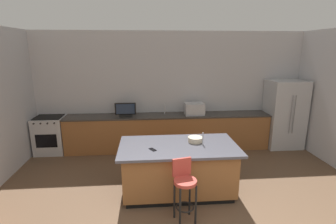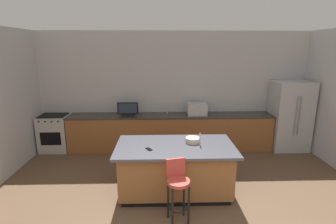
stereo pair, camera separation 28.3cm
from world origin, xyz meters
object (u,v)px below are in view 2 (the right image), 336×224
object	(u,v)px
kitchen_island	(175,169)
refrigerator	(289,116)
tv_monitor	(128,110)
cell_phone	(149,149)
microwave	(197,109)
fruit_bowl	(193,140)
range_oven	(55,133)
bar_stool_center	(178,186)

from	to	relation	value
kitchen_island	refrigerator	distance (m)	3.66
tv_monitor	cell_phone	distance (m)	2.28
kitchen_island	refrigerator	size ratio (longest dim) A/B	1.18
tv_monitor	cell_phone	bearing A→B (deg)	-74.50
refrigerator	microwave	size ratio (longest dim) A/B	3.65
refrigerator	tv_monitor	bearing A→B (deg)	179.89
microwave	tv_monitor	bearing A→B (deg)	-178.28
fruit_bowl	cell_phone	world-z (taller)	fruit_bowl
tv_monitor	cell_phone	size ratio (longest dim) A/B	3.40
tv_monitor	cell_phone	xyz separation A→B (m)	(0.61, -2.19, -0.15)
cell_phone	range_oven	bearing A→B (deg)	106.65
kitchen_island	microwave	xyz separation A→B (m)	(0.66, 2.08, 0.59)
fruit_bowl	range_oven	bearing A→B (deg)	149.20
tv_monitor	fruit_bowl	xyz separation A→B (m)	(1.38, -1.88, -0.11)
microwave	tv_monitor	xyz separation A→B (m)	(-1.72, -0.05, 0.01)
bar_stool_center	cell_phone	bearing A→B (deg)	112.45
refrigerator	range_oven	size ratio (longest dim) A/B	1.89
refrigerator	tv_monitor	size ratio (longest dim) A/B	3.43
range_oven	fruit_bowl	size ratio (longest dim) A/B	3.54
bar_stool_center	fruit_bowl	xyz separation A→B (m)	(0.33, 0.93, 0.37)
kitchen_island	bar_stool_center	distance (m)	0.79
range_oven	bar_stool_center	world-z (taller)	bar_stool_center
kitchen_island	microwave	size ratio (longest dim) A/B	4.29
kitchen_island	refrigerator	xyz separation A→B (m)	(3.02, 2.02, 0.41)
range_oven	fruit_bowl	xyz separation A→B (m)	(3.25, -1.94, 0.49)
refrigerator	bar_stool_center	bearing A→B (deg)	-137.18
refrigerator	tv_monitor	distance (m)	4.08
fruit_bowl	bar_stool_center	bearing A→B (deg)	-109.55
range_oven	tv_monitor	xyz separation A→B (m)	(1.86, -0.05, 0.60)
refrigerator	microwave	bearing A→B (deg)	178.54
range_oven	cell_phone	xyz separation A→B (m)	(2.47, -2.24, 0.45)
bar_stool_center	tv_monitor	bearing A→B (deg)	97.37
refrigerator	bar_stool_center	size ratio (longest dim) A/B	1.82
bar_stool_center	cell_phone	world-z (taller)	bar_stool_center
kitchen_island	microwave	bearing A→B (deg)	72.30
kitchen_island	fruit_bowl	size ratio (longest dim) A/B	7.88
refrigerator	fruit_bowl	bearing A→B (deg)	-145.17
fruit_bowl	refrigerator	bearing A→B (deg)	34.83
microwave	cell_phone	bearing A→B (deg)	-116.47
microwave	fruit_bowl	bearing A→B (deg)	-100.00
range_oven	fruit_bowl	world-z (taller)	fruit_bowl
kitchen_island	fruit_bowl	xyz separation A→B (m)	(0.32, 0.14, 0.49)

